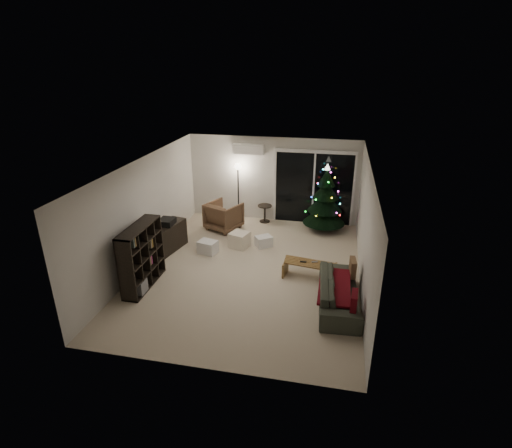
{
  "coord_description": "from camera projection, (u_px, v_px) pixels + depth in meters",
  "views": [
    {
      "loc": [
        1.8,
        -7.95,
        4.57
      ],
      "look_at": [
        0.1,
        0.3,
        1.05
      ],
      "focal_mm": 28.0,
      "sensor_mm": 36.0,
      "label": 1
    }
  ],
  "objects": [
    {
      "name": "remote_a",
      "position": [
        303.0,
        262.0,
        8.87
      ],
      "size": [
        0.14,
        0.04,
        0.02
      ],
      "primitive_type": "cube",
      "color": "black",
      "rests_on": "coffee_table"
    },
    {
      "name": "sofa",
      "position": [
        339.0,
        292.0,
        7.88
      ],
      "size": [
        0.87,
        1.99,
        0.57
      ],
      "primitive_type": "imported",
      "rotation": [
        0.0,
        0.0,
        1.63
      ],
      "color": "#3B4032",
      "rests_on": "floor"
    },
    {
      "name": "cardboard_box_b",
      "position": [
        264.0,
        241.0,
        10.4
      ],
      "size": [
        0.51,
        0.48,
        0.28
      ],
      "primitive_type": "cube",
      "rotation": [
        0.0,
        0.0,
        0.63
      ],
      "color": "white",
      "rests_on": "floor"
    },
    {
      "name": "cushion_b",
      "position": [
        354.0,
        302.0,
        7.15
      ],
      "size": [
        0.14,
        0.38,
        0.38
      ],
      "primitive_type": "cube",
      "rotation": [
        0.0,
        0.0,
        -0.07
      ],
      "color": "#3B0E15",
      "rests_on": "sofa"
    },
    {
      "name": "christmas_tree",
      "position": [
        325.0,
        198.0,
        11.1
      ],
      "size": [
        1.5,
        1.5,
        1.93
      ],
      "primitive_type": "cone",
      "rotation": [
        0.0,
        0.0,
        0.31
      ],
      "color": "black",
      "rests_on": "floor"
    },
    {
      "name": "ottoman",
      "position": [
        239.0,
        240.0,
        10.36
      ],
      "size": [
        0.55,
        0.55,
        0.4
      ],
      "primitive_type": "cube",
      "rotation": [
        0.0,
        0.0,
        -0.31
      ],
      "color": "white",
      "rests_on": "floor"
    },
    {
      "name": "armchair",
      "position": [
        224.0,
        216.0,
        11.37
      ],
      "size": [
        1.13,
        1.15,
        0.8
      ],
      "primitive_type": "imported",
      "rotation": [
        0.0,
        0.0,
        2.73
      ],
      "color": "brown",
      "rests_on": "floor"
    },
    {
      "name": "bookshelf",
      "position": [
        134.0,
        256.0,
        8.45
      ],
      "size": [
        0.44,
        1.4,
        1.38
      ],
      "primitive_type": null,
      "rotation": [
        0.0,
        0.0,
        -0.06
      ],
      "color": "black",
      "rests_on": "floor"
    },
    {
      "name": "floor_lamp",
      "position": [
        238.0,
        193.0,
        11.83
      ],
      "size": [
        0.27,
        0.27,
        1.69
      ],
      "primitive_type": "cylinder",
      "color": "black",
      "rests_on": "floor"
    },
    {
      "name": "coffee_table",
      "position": [
        310.0,
        270.0,
        8.91
      ],
      "size": [
        1.21,
        0.58,
        0.37
      ],
      "primitive_type": null,
      "rotation": [
        0.0,
        0.0,
        -0.16
      ],
      "color": "olive",
      "rests_on": "floor"
    },
    {
      "name": "cardboard_box_a",
      "position": [
        208.0,
        247.0,
        10.05
      ],
      "size": [
        0.52,
        0.44,
        0.32
      ],
      "primitive_type": "cube",
      "rotation": [
        0.0,
        0.0,
        -0.25
      ],
      "color": "white",
      "rests_on": "floor"
    },
    {
      "name": "room",
      "position": [
        279.0,
        209.0,
        10.15
      ],
      "size": [
        6.5,
        7.51,
        2.6
      ],
      "color": "beige",
      "rests_on": "ground"
    },
    {
      "name": "stereo",
      "position": [
        167.0,
        222.0,
        9.97
      ],
      "size": [
        0.36,
        0.42,
        0.15
      ],
      "primitive_type": "cube",
      "color": "black",
      "rests_on": "media_cabinet"
    },
    {
      "name": "cushion_a",
      "position": [
        353.0,
        268.0,
        8.33
      ],
      "size": [
        0.14,
        0.38,
        0.38
      ],
      "primitive_type": "cube",
      "rotation": [
        0.0,
        0.0,
        0.09
      ],
      "color": "brown",
      "rests_on": "sofa"
    },
    {
      "name": "remote_b",
      "position": [
        315.0,
        262.0,
        8.87
      ],
      "size": [
        0.14,
        0.08,
        0.02
      ],
      "primitive_type": "cube",
      "rotation": [
        0.0,
        0.0,
        0.35
      ],
      "color": "slate",
      "rests_on": "coffee_table"
    },
    {
      "name": "media_cabinet",
      "position": [
        168.0,
        237.0,
        10.13
      ],
      "size": [
        0.64,
        1.19,
        0.7
      ],
      "primitive_type": "cube",
      "rotation": [
        0.0,
        0.0,
        -0.2
      ],
      "color": "black",
      "rests_on": "floor"
    },
    {
      "name": "sofa_throw",
      "position": [
        335.0,
        286.0,
        7.85
      ],
      "size": [
        0.61,
        1.41,
        0.05
      ],
      "primitive_type": "cube",
      "color": "#3B0E15",
      "rests_on": "sofa"
    },
    {
      "name": "side_table",
      "position": [
        265.0,
        214.0,
        11.93
      ],
      "size": [
        0.48,
        0.48,
        0.52
      ],
      "primitive_type": "cylinder",
      "rotation": [
        0.0,
        0.0,
        0.17
      ],
      "color": "black",
      "rests_on": "floor"
    }
  ]
}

